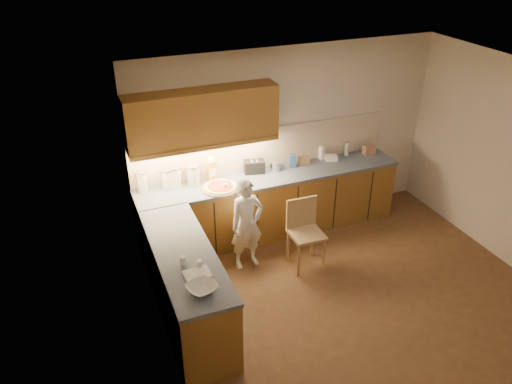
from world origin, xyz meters
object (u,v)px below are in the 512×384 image
at_px(child, 247,224).
at_px(toaster, 254,167).
at_px(wooden_chair, 304,228).
at_px(pizza_on_board, 221,187).
at_px(oil_jug, 212,170).

bearing_deg(child, toaster, 54.41).
distance_m(wooden_chair, toaster, 1.16).
xyz_separation_m(pizza_on_board, oil_jug, (-0.04, 0.26, 0.14)).
bearing_deg(oil_jug, pizza_on_board, -82.06).
bearing_deg(wooden_chair, oil_jug, 134.81).
xyz_separation_m(pizza_on_board, toaster, (0.59, 0.28, 0.07)).
bearing_deg(pizza_on_board, wooden_chair, -39.87).
xyz_separation_m(pizza_on_board, wooden_chair, (0.88, -0.74, -0.41)).
relative_size(pizza_on_board, toaster, 1.58).
distance_m(child, toaster, 0.96).
relative_size(wooden_chair, oil_jug, 2.65).
bearing_deg(oil_jug, child, -74.41).
relative_size(pizza_on_board, wooden_chair, 0.53).
xyz_separation_m(wooden_chair, oil_jug, (-0.92, 0.99, 0.55)).
relative_size(child, toaster, 4.09).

